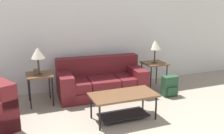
{
  "coord_description": "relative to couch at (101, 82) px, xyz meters",
  "views": [
    {
      "loc": [
        -1.78,
        -0.91,
        2.01
      ],
      "look_at": [
        -0.06,
        3.45,
        0.8
      ],
      "focal_mm": 40.0,
      "sensor_mm": 36.0,
      "label": 1
    }
  ],
  "objects": [
    {
      "name": "table_lamp_right",
      "position": [
        1.32,
        -0.06,
        0.75
      ],
      "size": [
        0.28,
        0.28,
        0.54
      ],
      "color": "#472D1E",
      "rests_on": "side_table_right"
    },
    {
      "name": "side_table_left",
      "position": [
        -1.33,
        -0.06,
        0.27
      ],
      "size": [
        0.51,
        0.53,
        0.63
      ],
      "color": "brown",
      "rests_on": "ground_plane"
    },
    {
      "name": "couch",
      "position": [
        0.0,
        0.0,
        0.0
      ],
      "size": [
        1.95,
        1.02,
        0.82
      ],
      "color": "maroon",
      "rests_on": "ground_plane"
    },
    {
      "name": "table_lamp_left",
      "position": [
        -1.33,
        -0.06,
        0.75
      ],
      "size": [
        0.28,
        0.28,
        0.54
      ],
      "color": "#472D1E",
      "rests_on": "side_table_left"
    },
    {
      "name": "picture_frame",
      "position": [
        -1.39,
        -0.14,
        0.4
      ],
      "size": [
        0.1,
        0.04,
        0.13
      ],
      "color": "#4C3828",
      "rests_on": "side_table_left"
    },
    {
      "name": "side_table_right",
      "position": [
        1.32,
        -0.06,
        0.27
      ],
      "size": [
        0.51,
        0.53,
        0.63
      ],
      "color": "brown",
      "rests_on": "ground_plane"
    },
    {
      "name": "backpack",
      "position": [
        1.38,
        -0.65,
        -0.08
      ],
      "size": [
        0.33,
        0.26,
        0.45
      ],
      "color": "#23472D",
      "rests_on": "ground_plane"
    },
    {
      "name": "wall_back",
      "position": [
        0.05,
        0.62,
        1.01
      ],
      "size": [
        8.95,
        0.06,
        2.6
      ],
      "color": "silver",
      "rests_on": "ground_plane"
    },
    {
      "name": "coffee_table",
      "position": [
        -0.05,
        -1.33,
        0.05
      ],
      "size": [
        1.16,
        0.59,
        0.47
      ],
      "color": "brown",
      "rests_on": "ground_plane"
    }
  ]
}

